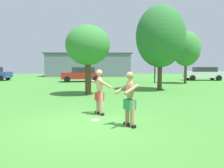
% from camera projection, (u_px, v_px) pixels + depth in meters
% --- Properties ---
extents(ground_plane, '(80.00, 80.00, 0.00)m').
position_uv_depth(ground_plane, '(91.00, 124.00, 7.15)').
color(ground_plane, '#428433').
extents(player_with_cap, '(0.76, 0.63, 1.69)m').
position_uv_depth(player_with_cap, '(100.00, 90.00, 8.43)').
color(player_with_cap, black).
rests_on(player_with_cap, ground_plane).
extents(player_in_green, '(0.71, 0.76, 1.65)m').
position_uv_depth(player_in_green, '(130.00, 98.00, 6.78)').
color(player_in_green, black).
rests_on(player_in_green, ground_plane).
extents(frisbee, '(0.28, 0.28, 0.03)m').
position_uv_depth(frisbee, '(95.00, 120.00, 7.58)').
color(frisbee, white).
rests_on(frisbee, ground_plane).
extents(car_white_near_post, '(4.40, 2.24, 1.58)m').
position_uv_depth(car_white_near_post, '(203.00, 73.00, 27.09)').
color(car_white_near_post, white).
rests_on(car_white_near_post, ground_plane).
extents(car_red_far_end, '(4.48, 2.42, 1.58)m').
position_uv_depth(car_red_far_end, '(82.00, 74.00, 24.87)').
color(car_red_far_end, maroon).
rests_on(car_red_far_end, ground_plane).
extents(lamp_post, '(0.60, 0.24, 5.99)m').
position_uv_depth(lamp_post, '(155.00, 47.00, 22.68)').
color(lamp_post, black).
rests_on(lamp_post, ground_plane).
extents(outbuilding_behind_lot, '(13.48, 5.25, 3.67)m').
position_uv_depth(outbuilding_behind_lot, '(89.00, 65.00, 36.60)').
color(outbuilding_behind_lot, slate).
rests_on(outbuilding_behind_lot, ground_plane).
extents(tree_left_field, '(3.53, 3.53, 6.12)m').
position_uv_depth(tree_left_field, '(160.00, 36.00, 16.32)').
color(tree_left_field, '#4C3823').
rests_on(tree_left_field, ground_plane).
extents(tree_right_field, '(2.75, 2.75, 5.10)m').
position_uv_depth(tree_right_field, '(186.00, 49.00, 22.25)').
color(tree_right_field, brown).
rests_on(tree_right_field, ground_plane).
extents(tree_behind_players, '(2.70, 2.70, 4.27)m').
position_uv_depth(tree_behind_players, '(88.00, 45.00, 13.82)').
color(tree_behind_players, '#4C3823').
rests_on(tree_behind_players, ground_plane).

